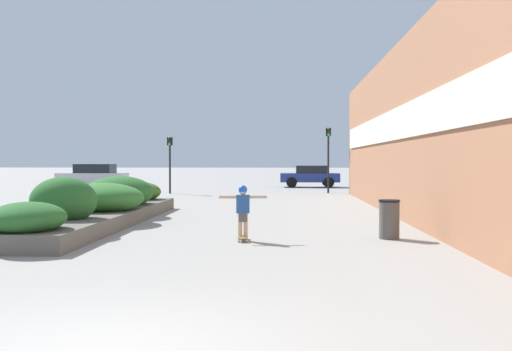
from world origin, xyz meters
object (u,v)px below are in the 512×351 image
Objects in this scene: car_center_right at (445,178)px; traffic_light_right at (328,149)px; trash_bin at (389,219)px; car_leftmost at (310,176)px; skateboarder at (243,205)px; skateboard at (243,238)px; traffic_light_left at (170,155)px; car_center_left at (93,176)px.

car_center_right is 8.03m from traffic_light_right.
car_leftmost is (-0.68, 26.05, 0.34)m from trash_bin.
traffic_light_right reaches higher than skateboarder.
traffic_light_left is (-5.42, 18.40, 2.07)m from skateboard.
trash_bin is at bearing -90.00° from traffic_light_right.
skateboard is 0.23× the size of traffic_light_left.
car_leftmost reaches higher than trash_bin.
skateboarder is 3.41m from trash_bin.
trash_bin is 0.25× the size of traffic_light_right.
traffic_light_left reaches higher than skateboarder.
trash_bin is 0.29× the size of traffic_light_left.
car_center_left is (-14.73, 22.70, 0.37)m from trash_bin.
trash_bin is at bearing -147.02° from car_center_left.
traffic_light_right reaches higher than skateboard.
car_center_left reaches higher than car_center_right.
trash_bin is 26.06m from car_leftmost.
car_center_right is (7.27, 21.64, 0.30)m from trash_bin.
trash_bin is 0.21× the size of car_center_left.
car_leftmost is at bearing 45.19° from traffic_light_left.
skateboarder is 25.84m from car_center_left.
car_center_left is 1.17× the size of traffic_light_right.
traffic_light_right is (-0.00, 18.68, 2.02)m from trash_bin.
car_leftmost is 7.58m from traffic_light_right.
car_center_left is at bearing 103.40° from car_leftmost.
car_center_right is (10.62, 22.15, -0.04)m from skateboarder.
traffic_light_right is (14.73, -4.02, 1.64)m from car_center_left.
traffic_light_left reaches higher than car_center_left.
skateboarder is 0.37× the size of traffic_light_left.
traffic_light_right is (-7.27, -2.96, 1.71)m from car_center_right.
car_center_right reaches higher than skateboarder.
traffic_light_left is at bearing 101.18° from skateboard.
car_center_right is at bearing 71.44° from trash_bin.
traffic_light_right is at bearing 74.86° from skateboard.
skateboard is 3.41m from trash_bin.
traffic_light_right is at bearing 112.14° from car_center_right.
car_center_right is at bearing 13.13° from traffic_light_left.
traffic_light_right reaches higher than traffic_light_left.
skateboarder is 19.23m from traffic_light_left.
car_center_right is 1.37× the size of traffic_light_left.
car_leftmost is 9.09m from car_center_right.
traffic_light_left is at bearing 101.18° from skateboarder.
skateboard is 25.85m from car_center_left.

